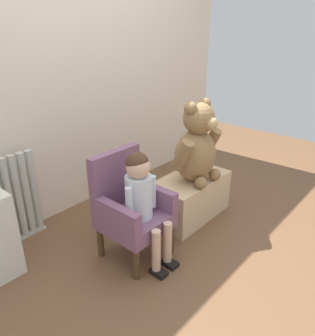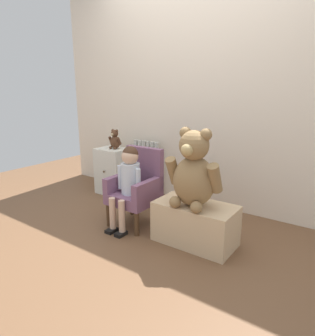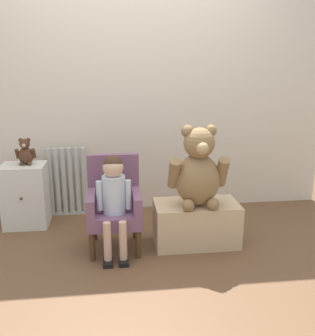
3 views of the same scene
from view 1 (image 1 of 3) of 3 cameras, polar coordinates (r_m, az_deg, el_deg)
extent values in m
plane|color=brown|center=(2.25, 6.55, -16.24)|extent=(6.00, 6.00, 0.00)
cube|color=beige|center=(2.63, -16.04, 17.73)|extent=(3.80, 0.05, 2.40)
cylinder|color=#B7BBB2|center=(2.45, -25.62, -5.62)|extent=(0.05, 0.05, 0.63)
cylinder|color=#B7BBB2|center=(2.47, -24.33, -5.13)|extent=(0.05, 0.05, 0.63)
cylinder|color=#B7BBB2|center=(2.49, -23.07, -4.65)|extent=(0.05, 0.05, 0.63)
cylinder|color=#B7BBB2|center=(2.52, -21.83, -4.17)|extent=(0.05, 0.05, 0.63)
cylinder|color=#B7BBB2|center=(2.54, -20.62, -3.70)|extent=(0.05, 0.05, 0.63)
cube|color=#B7BBB2|center=(2.64, -22.53, -11.05)|extent=(0.37, 0.05, 0.02)
cube|color=#794F6B|center=(2.17, -3.90, -9.06)|extent=(0.40, 0.40, 0.10)
cube|color=#794F6B|center=(2.16, -7.29, -1.89)|extent=(0.40, 0.06, 0.39)
cube|color=#794F6B|center=(2.01, -7.41, -8.12)|extent=(0.06, 0.40, 0.14)
cube|color=#794F6B|center=(2.21, -0.91, -4.67)|extent=(0.06, 0.40, 0.14)
cylinder|color=#4C331E|center=(2.07, -3.71, -16.30)|extent=(0.04, 0.04, 0.22)
cylinder|color=#4C331E|center=(2.27, 2.33, -12.21)|extent=(0.04, 0.04, 0.22)
cylinder|color=#4C331E|center=(2.27, -9.90, -12.51)|extent=(0.04, 0.04, 0.22)
cylinder|color=#4C331E|center=(2.45, -3.85, -9.15)|extent=(0.04, 0.04, 0.22)
cylinder|color=silver|center=(2.05, -3.25, -5.01)|extent=(0.17, 0.17, 0.28)
sphere|color=#D8AD8E|center=(1.96, -3.39, 0.22)|extent=(0.15, 0.15, 0.15)
sphere|color=#472D1E|center=(1.95, -3.51, 0.76)|extent=(0.14, 0.14, 0.14)
cylinder|color=#D8AD8E|center=(2.06, -0.24, -14.18)|extent=(0.06, 0.06, 0.29)
cube|color=black|center=(2.15, 0.19, -17.71)|extent=(0.07, 0.11, 0.03)
cylinder|color=#D8AD8E|center=(2.13, 1.76, -12.79)|extent=(0.06, 0.06, 0.29)
cube|color=black|center=(2.22, 2.12, -16.27)|extent=(0.07, 0.11, 0.03)
cylinder|color=silver|center=(1.97, -4.97, -6.30)|extent=(0.04, 0.04, 0.22)
cylinder|color=silver|center=(2.10, -0.86, -4.14)|extent=(0.04, 0.04, 0.22)
cube|color=#D0B086|center=(2.65, 5.69, -5.02)|extent=(0.65, 0.35, 0.34)
ellipsoid|color=olive|center=(2.47, 6.59, 2.20)|extent=(0.34, 0.29, 0.40)
sphere|color=olive|center=(2.37, 7.23, 8.55)|extent=(0.23, 0.23, 0.23)
sphere|color=tan|center=(2.32, 9.33, 7.65)|extent=(0.09, 0.09, 0.09)
sphere|color=olive|center=(2.29, 5.77, 10.30)|extent=(0.09, 0.09, 0.09)
sphere|color=olive|center=(2.42, 8.20, 10.98)|extent=(0.09, 0.09, 0.09)
cylinder|color=olive|center=(2.30, 4.37, 2.24)|extent=(0.09, 0.18, 0.25)
cylinder|color=olive|center=(2.58, 9.26, 4.47)|extent=(0.09, 0.18, 0.25)
sphere|color=olive|center=(2.40, 7.57, -2.56)|extent=(0.09, 0.09, 0.09)
sphere|color=olive|center=(2.54, 9.92, -1.13)|extent=(0.09, 0.09, 0.09)
camera|label=2|loc=(3.04, 55.37, 9.86)|focal=32.00mm
camera|label=3|loc=(1.87, 86.92, -1.43)|focal=40.00mm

